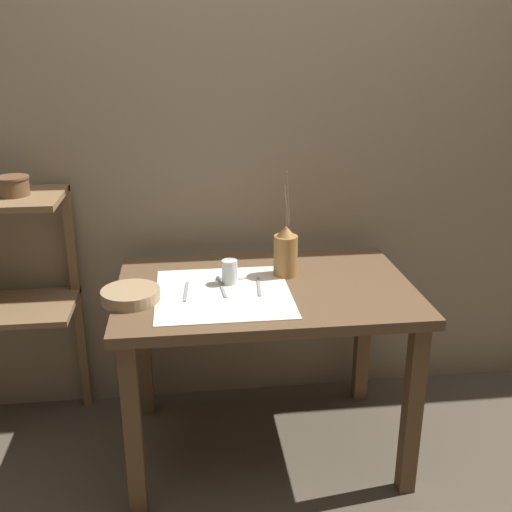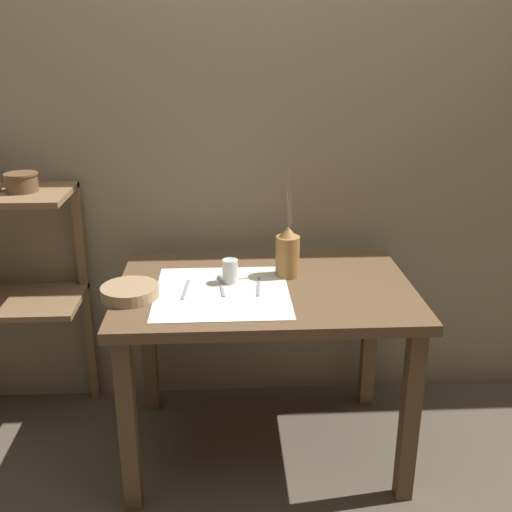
{
  "view_description": "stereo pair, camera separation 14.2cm",
  "coord_description": "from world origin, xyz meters",
  "views": [
    {
      "loc": [
        -0.29,
        -2.08,
        1.61
      ],
      "look_at": [
        -0.03,
        0.0,
        0.86
      ],
      "focal_mm": 42.0,
      "sensor_mm": 36.0,
      "label": 1
    },
    {
      "loc": [
        -0.14,
        -2.09,
        1.61
      ],
      "look_at": [
        -0.03,
        0.0,
        0.86
      ],
      "focal_mm": 42.0,
      "sensor_mm": 36.0,
      "label": 2
    }
  ],
  "objects": [
    {
      "name": "pitcher_with_flowers",
      "position": [
        0.09,
        0.1,
        0.83
      ],
      "size": [
        0.09,
        0.09,
        0.42
      ],
      "color": "olive",
      "rests_on": "wooden_table"
    },
    {
      "name": "fork_inner",
      "position": [
        -0.03,
        -0.02,
        0.74
      ],
      "size": [
        0.03,
        0.18,
        0.0
      ],
      "color": "#939399",
      "rests_on": "wooden_table"
    },
    {
      "name": "wooden_bowl",
      "position": [
        -0.5,
        -0.09,
        0.76
      ],
      "size": [
        0.21,
        0.21,
        0.04
      ],
      "color": "#9E7F5B",
      "rests_on": "wooden_table"
    },
    {
      "name": "glass_tumbler_near",
      "position": [
        -0.13,
        0.03,
        0.79
      ],
      "size": [
        0.06,
        0.06,
        0.09
      ],
      "color": "silver",
      "rests_on": "wooden_table"
    },
    {
      "name": "stone_wall_back",
      "position": [
        0.0,
        0.48,
        1.2
      ],
      "size": [
        7.0,
        0.06,
        2.4
      ],
      "color": "gray",
      "rests_on": "ground_plane"
    },
    {
      "name": "ground_plane",
      "position": [
        0.0,
        0.0,
        0.0
      ],
      "size": [
        12.0,
        12.0,
        0.0
      ],
      "primitive_type": "plane",
      "color": "brown"
    },
    {
      "name": "linen_cloth",
      "position": [
        -0.16,
        -0.06,
        0.74
      ],
      "size": [
        0.49,
        0.5,
        0.0
      ],
      "color": "silver",
      "rests_on": "wooden_table"
    },
    {
      "name": "wooden_table",
      "position": [
        0.0,
        0.0,
        0.63
      ],
      "size": [
        1.12,
        0.74,
        0.74
      ],
      "color": "brown",
      "rests_on": "ground_plane"
    },
    {
      "name": "spoon_outer",
      "position": [
        -0.17,
        0.04,
        0.74
      ],
      "size": [
        0.03,
        0.19,
        0.02
      ],
      "color": "#939399",
      "rests_on": "wooden_table"
    },
    {
      "name": "fork_outer",
      "position": [
        -0.3,
        -0.03,
        0.74
      ],
      "size": [
        0.02,
        0.18,
        0.0
      ],
      "color": "#939399",
      "rests_on": "wooden_table"
    },
    {
      "name": "wooden_shelf_unit",
      "position": [
        -1.04,
        0.29,
        0.75
      ],
      "size": [
        0.56,
        0.36,
        1.05
      ],
      "color": "brown",
      "rests_on": "ground_plane"
    },
    {
      "name": "metal_pot_small",
      "position": [
        -0.94,
        0.25,
        1.09
      ],
      "size": [
        0.13,
        0.13,
        0.07
      ],
      "color": "brown",
      "rests_on": "wooden_shelf_unit"
    }
  ]
}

